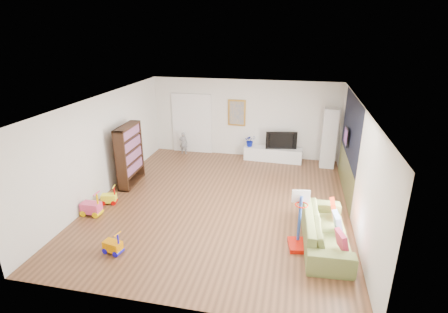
% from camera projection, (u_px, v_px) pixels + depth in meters
% --- Properties ---
extents(floor, '(6.50, 7.50, 0.00)m').
position_uv_depth(floor, '(221.00, 202.00, 9.23)').
color(floor, brown).
rests_on(floor, ground).
extents(ceiling, '(6.50, 7.50, 0.00)m').
position_uv_depth(ceiling, '(220.00, 101.00, 8.29)').
color(ceiling, white).
rests_on(ceiling, ground).
extents(wall_back, '(6.50, 0.00, 2.70)m').
position_uv_depth(wall_back, '(244.00, 118.00, 12.20)').
color(wall_back, silver).
rests_on(wall_back, ground).
extents(wall_front, '(6.50, 0.00, 2.70)m').
position_uv_depth(wall_front, '(167.00, 237.00, 5.32)').
color(wall_front, white).
rests_on(wall_front, ground).
extents(wall_left, '(0.00, 7.50, 2.70)m').
position_uv_depth(wall_left, '(103.00, 146.00, 9.40)').
color(wall_left, silver).
rests_on(wall_left, ground).
extents(wall_right, '(0.00, 7.50, 2.70)m').
position_uv_depth(wall_right, '(357.00, 164.00, 8.12)').
color(wall_right, silver).
rests_on(wall_right, ground).
extents(navy_accent, '(0.01, 3.20, 1.70)m').
position_uv_depth(navy_accent, '(351.00, 128.00, 9.24)').
color(navy_accent, black).
rests_on(navy_accent, wall_right).
extents(olive_wainscot, '(0.01, 3.20, 1.00)m').
position_uv_depth(olive_wainscot, '(345.00, 175.00, 9.71)').
color(olive_wainscot, brown).
rests_on(olive_wainscot, wall_right).
extents(doorway, '(1.45, 0.06, 2.10)m').
position_uv_depth(doorway, '(192.00, 124.00, 12.64)').
color(doorway, white).
rests_on(doorway, ground).
extents(painting_back, '(0.62, 0.06, 0.92)m').
position_uv_depth(painting_back, '(237.00, 113.00, 12.14)').
color(painting_back, gold).
rests_on(painting_back, wall_back).
extents(artwork_right, '(0.04, 0.56, 0.46)m').
position_uv_depth(artwork_right, '(346.00, 136.00, 9.54)').
color(artwork_right, '#7F3F8C').
rests_on(artwork_right, wall_right).
extents(media_console, '(1.99, 0.58, 0.46)m').
position_uv_depth(media_console, '(273.00, 154.00, 12.06)').
color(media_console, silver).
rests_on(media_console, ground).
extents(tall_cabinet, '(0.47, 0.47, 1.96)m').
position_uv_depth(tall_cabinet, '(329.00, 138.00, 11.29)').
color(tall_cabinet, silver).
rests_on(tall_cabinet, ground).
extents(bookshelf, '(0.36, 1.22, 1.77)m').
position_uv_depth(bookshelf, '(130.00, 155.00, 10.05)').
color(bookshelf, black).
rests_on(bookshelf, ground).
extents(sofa, '(1.01, 2.34, 0.67)m').
position_uv_depth(sofa, '(326.00, 230.00, 7.36)').
color(sofa, olive).
rests_on(sofa, ground).
extents(basketball_hoop, '(0.51, 0.58, 1.25)m').
position_uv_depth(basketball_hoop, '(301.00, 221.00, 7.14)').
color(basketball_hoop, red).
rests_on(basketball_hoop, ground).
extents(ride_on_yellow, '(0.41, 0.31, 0.50)m').
position_uv_depth(ride_on_yellow, '(109.00, 195.00, 9.08)').
color(ride_on_yellow, '#FDFF27').
rests_on(ride_on_yellow, ground).
extents(ride_on_orange, '(0.41, 0.30, 0.50)m').
position_uv_depth(ride_on_orange, '(112.00, 242.00, 7.09)').
color(ride_on_orange, '#D47E00').
rests_on(ride_on_orange, ground).
extents(ride_on_pink, '(0.47, 0.29, 0.62)m').
position_uv_depth(ride_on_pink, '(91.00, 204.00, 8.51)').
color(ride_on_pink, '#E34372').
rests_on(ride_on_pink, ground).
extents(child, '(0.31, 0.22, 0.81)m').
position_uv_depth(child, '(183.00, 143.00, 12.65)').
color(child, gray).
rests_on(child, ground).
extents(tv, '(1.06, 0.33, 0.60)m').
position_uv_depth(tv, '(281.00, 140.00, 11.86)').
color(tv, black).
rests_on(tv, media_console).
extents(vase_plant, '(0.44, 0.41, 0.41)m').
position_uv_depth(vase_plant, '(250.00, 141.00, 12.07)').
color(vase_plant, '#08158D').
rests_on(vase_plant, media_console).
extents(pillow_left, '(0.21, 0.39, 0.38)m').
position_uv_depth(pillow_left, '(342.00, 241.00, 6.65)').
color(pillow_left, '#B22A4B').
rests_on(pillow_left, sofa).
extents(pillow_center, '(0.16, 0.43, 0.42)m').
position_uv_depth(pillow_center, '(338.00, 223.00, 7.26)').
color(pillow_center, white).
rests_on(pillow_center, sofa).
extents(pillow_right, '(0.10, 0.38, 0.38)m').
position_uv_depth(pillow_right, '(334.00, 208.00, 7.84)').
color(pillow_right, red).
rests_on(pillow_right, sofa).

